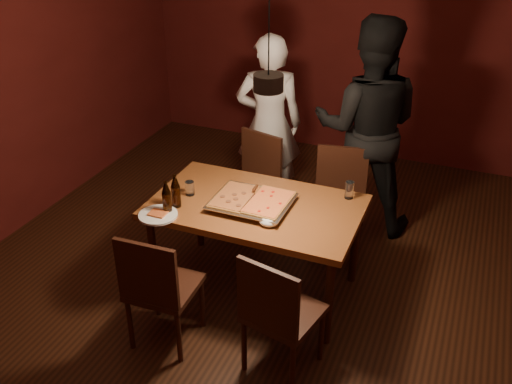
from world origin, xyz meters
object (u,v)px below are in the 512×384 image
at_px(pizza_tray, 252,203).
at_px(beer_bottle_b, 176,191).
at_px(chair_near_left, 157,282).
at_px(beer_bottle_a, 167,197).
at_px(diner_white, 269,124).
at_px(plate_slice, 158,215).
at_px(diner_dark, 367,128).
at_px(dining_table, 256,213).
at_px(pendant_lamp, 268,81).
at_px(chair_near_right, 277,307).
at_px(chair_far_left, 254,175).
at_px(chair_far_right, 340,192).

bearing_deg(pizza_tray, beer_bottle_b, -161.77).
distance_m(chair_near_left, beer_bottle_a, 0.61).
height_order(pizza_tray, diner_white, diner_white).
height_order(beer_bottle_b, plate_slice, beer_bottle_b).
distance_m(chair_near_left, diner_dark, 2.27).
xyz_separation_m(dining_table, pendant_lamp, (0.18, -0.25, 1.08)).
bearing_deg(diner_white, pendant_lamp, 90.43).
distance_m(chair_near_left, chair_near_right, 0.80).
height_order(chair_near_left, pendant_lamp, pendant_lamp).
distance_m(chair_far_left, chair_near_right, 1.75).
xyz_separation_m(chair_far_left, diner_dark, (0.86, 0.43, 0.41)).
relative_size(chair_near_right, beer_bottle_b, 2.02).
bearing_deg(chair_far_left, dining_table, 128.13).
relative_size(dining_table, pendant_lamp, 1.36).
relative_size(dining_table, plate_slice, 5.52).
distance_m(dining_table, diner_dark, 1.37).
relative_size(chair_near_left, plate_slice, 1.79).
bearing_deg(diner_dark, pendant_lamp, 68.03).
height_order(pizza_tray, pendant_lamp, pendant_lamp).
bearing_deg(chair_far_left, diner_dark, -138.17).
bearing_deg(chair_near_left, chair_far_left, 87.46).
bearing_deg(dining_table, pizza_tray, -113.22).
bearing_deg(dining_table, beer_bottle_b, -154.91).
xyz_separation_m(beer_bottle_b, diner_white, (0.12, 1.51, -0.05)).
height_order(diner_white, diner_dark, diner_dark).
bearing_deg(dining_table, chair_far_left, 113.18).
bearing_deg(chair_near_left, dining_table, 64.42).
height_order(dining_table, diner_white, diner_white).
relative_size(chair_near_right, beer_bottle_a, 2.06).
xyz_separation_m(chair_far_right, diner_dark, (0.09, 0.45, 0.41)).
distance_m(dining_table, diner_white, 1.34).
bearing_deg(pizza_tray, chair_far_right, 58.03).
xyz_separation_m(chair_far_right, pendant_lamp, (-0.25, -1.03, 1.22)).
distance_m(beer_bottle_a, plate_slice, 0.14).
height_order(chair_far_right, diner_dark, diner_dark).
bearing_deg(chair_near_left, beer_bottle_a, 107.98).
height_order(chair_near_left, plate_slice, chair_near_left).
bearing_deg(dining_table, diner_white, 107.06).
height_order(chair_near_right, diner_white, diner_white).
bearing_deg(plate_slice, chair_far_right, 50.22).
relative_size(chair_far_right, plate_slice, 1.81).
bearing_deg(chair_far_left, chair_near_right, 131.77).
height_order(chair_far_left, diner_white, diner_white).
xyz_separation_m(beer_bottle_a, plate_slice, (-0.04, -0.07, -0.11)).
height_order(chair_near_right, plate_slice, chair_near_right).
bearing_deg(pizza_tray, dining_table, 63.01).
distance_m(beer_bottle_b, pendant_lamp, 1.12).
height_order(chair_far_right, pizza_tray, chair_far_right).
bearing_deg(chair_near_left, chair_far_right, 61.87).
bearing_deg(beer_bottle_b, pendant_lamp, -0.41).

